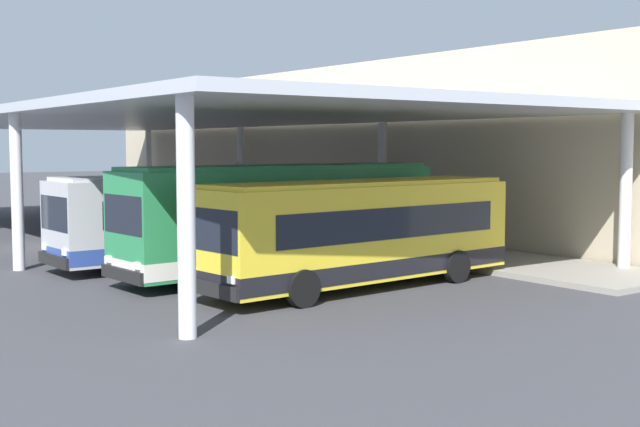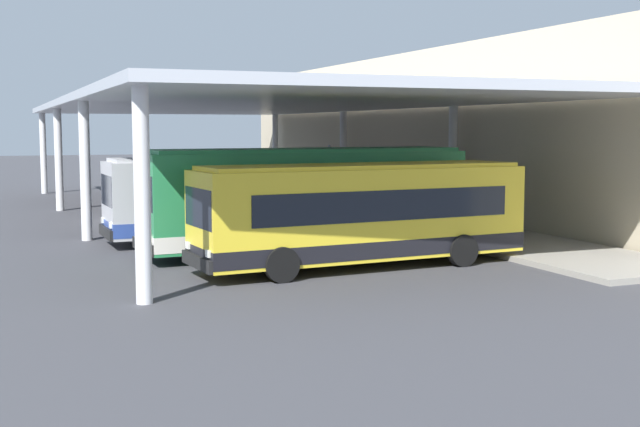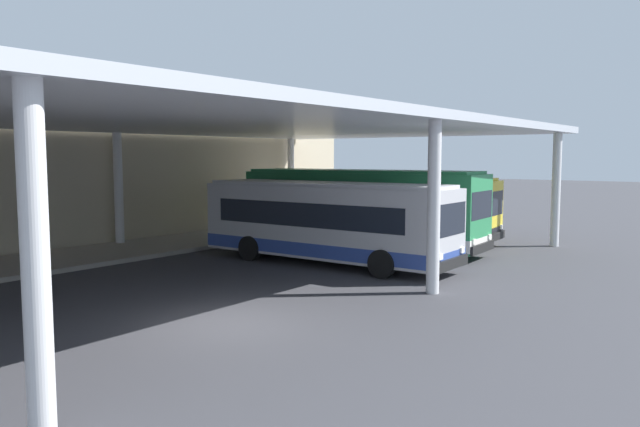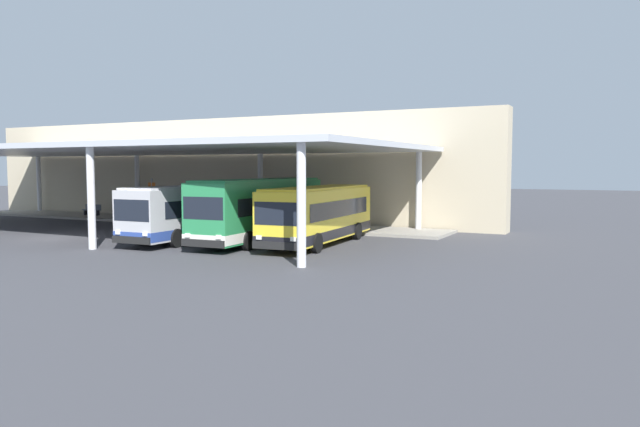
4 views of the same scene
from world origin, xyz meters
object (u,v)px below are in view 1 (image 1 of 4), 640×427
banner_sign (238,189)px  bus_nearest_bay (199,217)px  bench_waiting (186,206)px  bus_second_bay (282,218)px  bus_middle_bay (361,232)px

banner_sign → bus_nearest_bay: bearing=-36.5°
bus_nearest_bay → bench_waiting: bearing=154.4°
bus_second_bay → bus_middle_bay: bearing=7.5°
bus_second_bay → bus_middle_bay: size_ratio=1.07×
bus_middle_bay → banner_sign: (-17.87, 6.31, 0.32)m
bus_middle_bay → bench_waiting: size_ratio=5.94×
bus_nearest_bay → bus_second_bay: (3.87, 1.00, 0.19)m
bus_nearest_bay → bus_middle_bay: (7.38, 1.46, 0.00)m
bus_nearest_bay → banner_sign: bearing=143.5°
bus_nearest_bay → bus_middle_bay: 7.53m
bus_middle_bay → bus_nearest_bay: bearing=-168.8°
bus_middle_bay → bench_waiting: bus_middle_bay is taller
bus_nearest_bay → bus_middle_bay: bearing=11.2°
banner_sign → bus_middle_bay: bearing=-19.4°
banner_sign → bench_waiting: bearing=173.4°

